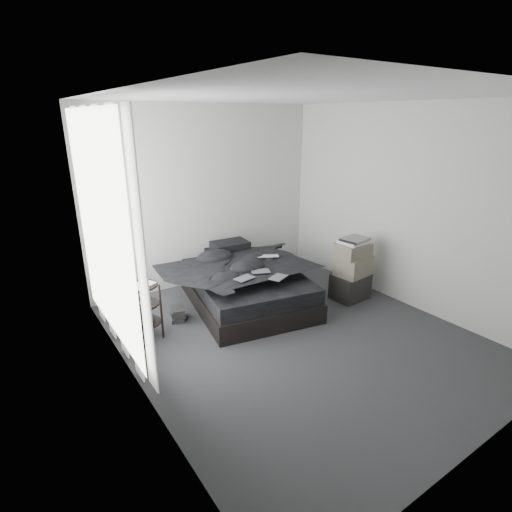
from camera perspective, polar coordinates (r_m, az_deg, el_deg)
floor at (r=4.77m, az=5.50°, el=-11.20°), size 3.60×4.20×0.01m
ceiling at (r=4.12m, az=6.74°, el=21.75°), size 3.60×4.20×0.01m
wall_back at (r=5.98m, az=-7.08°, el=8.42°), size 3.60×0.01×2.60m
wall_front at (r=3.07m, az=32.14°, el=-5.15°), size 3.60×0.01×2.60m
wall_left at (r=3.44m, az=-17.63°, el=-0.57°), size 0.01×4.20×2.60m
wall_right at (r=5.57m, az=20.51°, el=6.54°), size 0.01×4.20×2.60m
window_left at (r=4.27m, az=-21.05°, el=3.54°), size 0.02×2.00×2.30m
curtain_left at (r=4.30m, az=-20.30°, el=2.75°), size 0.06×2.12×2.48m
bed at (r=5.44m, az=-1.33°, el=-5.60°), size 1.71×2.06×0.25m
mattress at (r=5.35m, az=-1.35°, el=-3.44°), size 1.65×2.00×0.20m
duvet at (r=5.24m, az=-1.18°, el=-1.55°), size 1.62×1.79×0.21m
pillow_lower at (r=5.90m, az=-4.33°, el=0.39°), size 0.61×0.47×0.12m
pillow_upper at (r=5.87m, az=-3.73°, el=1.52°), size 0.54×0.40×0.12m
laptop at (r=5.40m, az=1.77°, el=0.43°), size 0.35×0.31×0.02m
comic_a at (r=4.74m, az=-1.66°, el=-2.44°), size 0.26×0.19×0.01m
comic_b at (r=4.95m, az=0.64°, el=-1.41°), size 0.27×0.23×0.01m
comic_c at (r=4.76m, az=3.21°, el=-2.20°), size 0.27×0.23×0.01m
side_stand at (r=4.70m, az=-15.72°, el=-7.78°), size 0.44×0.44×0.66m
papers at (r=4.56m, az=-15.94°, el=-3.99°), size 0.31×0.28×0.01m
floor_books at (r=5.13m, az=-11.08°, el=-8.20°), size 0.21×0.26×0.15m
box_lower at (r=5.73m, az=13.29°, el=-4.24°), size 0.50×0.40×0.35m
box_mid at (r=5.62m, az=13.68°, el=-1.33°), size 0.49×0.41×0.27m
box_upper at (r=5.53m, az=13.65°, el=0.88°), size 0.43×0.34×0.19m
art_book_white at (r=5.51m, az=13.81°, el=2.00°), size 0.38×0.31×0.04m
art_book_snake at (r=5.50m, az=13.99°, el=2.34°), size 0.39×0.33×0.03m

